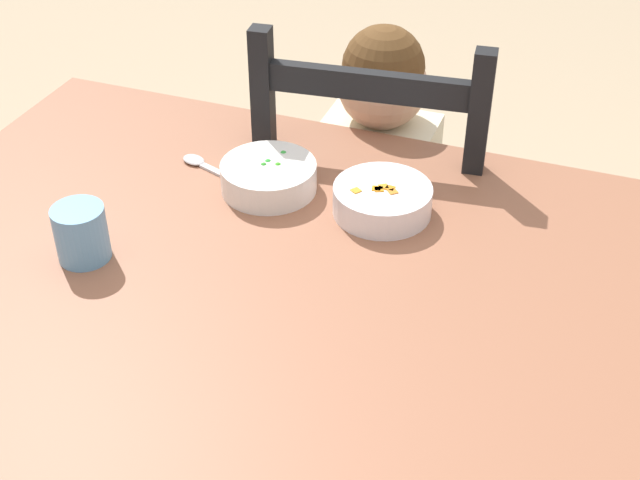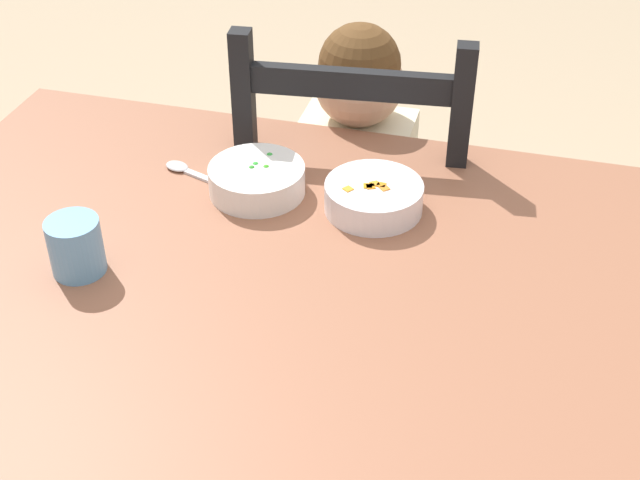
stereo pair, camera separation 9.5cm
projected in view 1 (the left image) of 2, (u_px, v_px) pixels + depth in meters
The scene contains 7 objects.
dining_table at pixel (338, 354), 1.30m from camera, with size 1.52×0.99×0.77m.
dining_chair at pixel (375, 249), 1.87m from camera, with size 0.46×0.46×1.00m.
child_figure at pixel (374, 185), 1.77m from camera, with size 0.32×0.31×0.95m.
bowl_of_peas at pixel (269, 176), 1.48m from camera, with size 0.16×0.16×0.05m.
bowl_of_carrots at pixel (382, 199), 1.42m from camera, with size 0.16×0.16×0.05m.
spoon at pixel (202, 164), 1.55m from camera, with size 0.14×0.07×0.01m.
drinking_cup at pixel (81, 233), 1.31m from camera, with size 0.08×0.08×0.09m, color #629DCC.
Camera 1 is at (0.31, -0.90, 1.59)m, focal length 49.52 mm.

